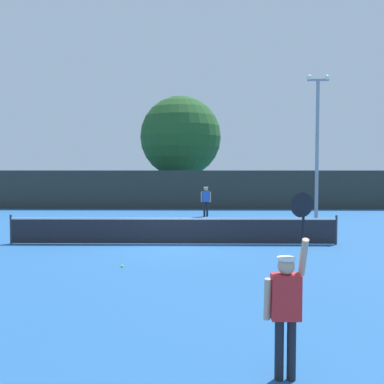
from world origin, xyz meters
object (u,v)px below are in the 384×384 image
Objects in this scene: player_receiving at (206,198)px; tennis_ball at (122,266)px; player_serving at (287,299)px; parked_car_near at (152,192)px; light_pole at (317,138)px; large_tree at (181,137)px.

tennis_ball is at bearing 79.15° from player_receiving.
tennis_ball is (-3.30, 6.73, -1.04)m from player_serving.
parked_car_near is at bearing 93.98° from tennis_ball.
tennis_ball is at bearing -126.77° from light_pole.
tennis_ball is 0.02× the size of parked_car_near.
player_receiving is at bearing -78.10° from parked_car_near.
parked_car_near is (-10.10, 14.83, -3.57)m from light_pole.
tennis_ball is 0.01× the size of light_pole.
player_receiving reaches higher than parked_car_near.
player_receiving is at bearing -79.88° from large_tree.
player_receiving is 0.22× the size of light_pole.
large_tree reaches higher than player_serving.
light_pole reaches higher than parked_car_near.
large_tree is at bearing -47.49° from parked_car_near.
parked_car_near is (-1.81, 25.92, 0.74)m from tennis_ball.
large_tree is (-1.86, 10.41, 4.21)m from player_receiving.
tennis_ball is at bearing 116.11° from player_serving.
tennis_ball is 14.50m from light_pole.
player_serving is 1.45× the size of player_receiving.
large_tree is 5.56m from parked_car_near.
large_tree reaches higher than tennis_ball.
parked_car_near reaches higher than tennis_ball.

